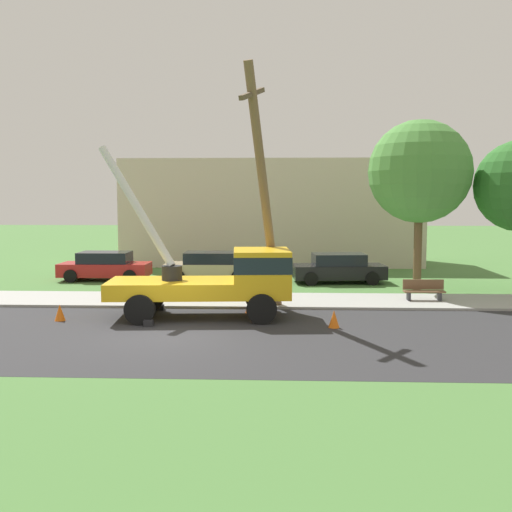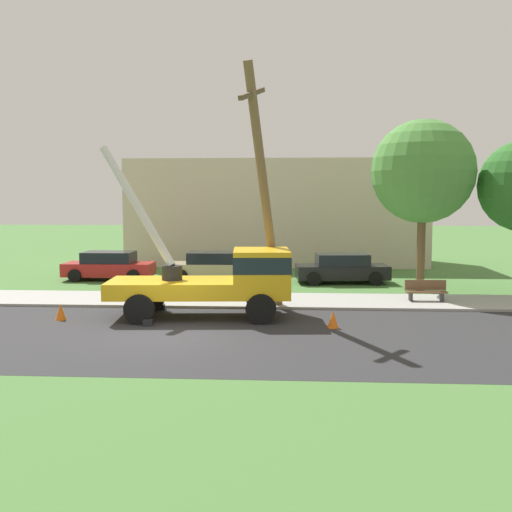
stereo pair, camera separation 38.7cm
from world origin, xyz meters
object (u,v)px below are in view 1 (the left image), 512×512
(traffic_cone_behind, at_px, (60,313))
(roadside_tree_near, at_px, (420,172))
(parked_sedan_tan, at_px, (210,266))
(traffic_cone_curbside, at_px, (250,305))
(leaning_utility_pole, at_px, (264,188))
(parked_sedan_black, at_px, (339,268))
(park_bench, at_px, (424,291))
(utility_truck, at_px, (224,277))
(parked_sedan_red, at_px, (105,266))
(traffic_cone_ahead, at_px, (334,319))

(traffic_cone_behind, height_order, roadside_tree_near, roadside_tree_near)
(traffic_cone_behind, xyz_separation_m, roadside_tree_near, (13.43, 7.18, 4.95))
(parked_sedan_tan, xyz_separation_m, roadside_tree_near, (9.57, -2.97, 4.52))
(traffic_cone_behind, relative_size, roadside_tree_near, 0.07)
(traffic_cone_curbside, bearing_deg, traffic_cone_behind, -164.95)
(leaning_utility_pole, xyz_separation_m, parked_sedan_black, (3.40, 7.96, -3.74))
(park_bench, bearing_deg, utility_truck, -156.65)
(utility_truck, distance_m, traffic_cone_behind, 5.64)
(parked_sedan_tan, relative_size, roadside_tree_near, 0.59)
(leaning_utility_pole, relative_size, park_bench, 5.43)
(parked_sedan_black, relative_size, roadside_tree_near, 0.61)
(parked_sedan_tan, xyz_separation_m, parked_sedan_black, (6.34, -0.54, 0.00))
(utility_truck, distance_m, leaning_utility_pole, 3.42)
(utility_truck, relative_size, parked_sedan_red, 1.57)
(leaning_utility_pole, distance_m, park_bench, 7.82)
(utility_truck, height_order, parked_sedan_black, utility_truck)
(leaning_utility_pole, distance_m, traffic_cone_curbside, 4.20)
(traffic_cone_curbside, relative_size, parked_sedan_red, 0.13)
(utility_truck, height_order, park_bench, utility_truck)
(traffic_cone_behind, xyz_separation_m, park_bench, (13.04, 4.15, 0.18))
(parked_sedan_red, distance_m, park_bench, 15.59)
(parked_sedan_black, bearing_deg, traffic_cone_curbside, -116.08)
(utility_truck, relative_size, parked_sedan_black, 1.52)
(traffic_cone_ahead, relative_size, parked_sedan_tan, 0.13)
(parked_sedan_black, bearing_deg, roadside_tree_near, -36.94)
(utility_truck, xyz_separation_m, roadside_tree_near, (7.97, 6.31, 3.83))
(roadside_tree_near, bearing_deg, traffic_cone_curbside, -142.36)
(parked_sedan_red, bearing_deg, traffic_cone_behind, -82.09)
(leaning_utility_pole, bearing_deg, park_bench, 21.80)
(parked_sedan_tan, bearing_deg, parked_sedan_red, -178.54)
(utility_truck, xyz_separation_m, traffic_cone_ahead, (3.66, -1.57, -1.13))
(parked_sedan_black, bearing_deg, parked_sedan_red, 177.99)
(parked_sedan_black, distance_m, roadside_tree_near, 6.07)
(leaning_utility_pole, height_order, traffic_cone_behind, leaning_utility_pole)
(traffic_cone_behind, height_order, traffic_cone_curbside, same)
(traffic_cone_ahead, height_order, parked_sedan_red, parked_sedan_red)
(traffic_cone_curbside, relative_size, parked_sedan_tan, 0.13)
(parked_sedan_black, bearing_deg, park_bench, -62.45)
(parked_sedan_black, height_order, park_bench, parked_sedan_black)
(utility_truck, bearing_deg, park_bench, 23.35)
(parked_sedan_tan, height_order, roadside_tree_near, roadside_tree_near)
(traffic_cone_ahead, xyz_separation_m, parked_sedan_red, (-10.51, 10.72, 0.43))
(utility_truck, bearing_deg, traffic_cone_curbside, 43.74)
(utility_truck, xyz_separation_m, parked_sedan_red, (-6.85, 9.15, -0.70))
(traffic_cone_ahead, xyz_separation_m, park_bench, (3.92, 4.85, 0.18))
(traffic_cone_curbside, height_order, parked_sedan_tan, parked_sedan_tan)
(traffic_cone_behind, xyz_separation_m, traffic_cone_curbside, (6.32, 1.70, 0.00))
(parked_sedan_tan, bearing_deg, parked_sedan_black, -4.88)
(roadside_tree_near, bearing_deg, parked_sedan_red, 169.15)
(traffic_cone_curbside, bearing_deg, park_bench, 20.02)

